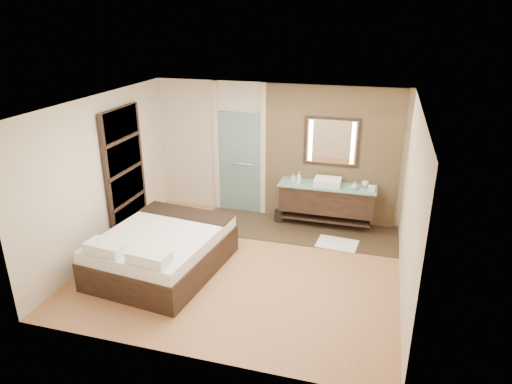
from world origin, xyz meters
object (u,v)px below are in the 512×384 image
(vanity, at_px, (327,199))
(bed, at_px, (162,251))
(waste_bin, at_px, (279,216))
(mirror_unit, at_px, (332,142))

(vanity, xyz_separation_m, bed, (-2.33, -2.37, -0.24))
(vanity, relative_size, waste_bin, 7.34)
(mirror_unit, xyz_separation_m, waste_bin, (-0.92, -0.31, -1.52))
(bed, distance_m, waste_bin, 2.71)
(bed, relative_size, waste_bin, 9.21)
(mirror_unit, height_order, waste_bin, mirror_unit)
(waste_bin, bearing_deg, bed, -121.50)
(mirror_unit, distance_m, bed, 3.74)
(mirror_unit, height_order, bed, mirror_unit)
(vanity, relative_size, mirror_unit, 1.75)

